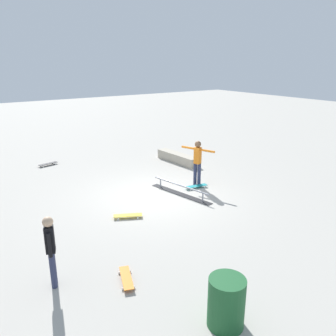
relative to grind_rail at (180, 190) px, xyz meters
name	(u,v)px	position (x,y,z in m)	size (l,w,h in m)	color
ground_plane	(155,196)	(0.35, 0.77, -0.14)	(60.00, 60.00, 0.00)	#ADA89E
grind_rail	(180,190)	(0.00, 0.00, 0.00)	(2.51, 0.73, 0.33)	black
skate_ledge	(178,158)	(3.06, -2.10, 0.05)	(2.24, 0.46, 0.39)	#B2A893
skater_main	(197,160)	(0.34, -0.97, 0.80)	(1.24, 0.52, 1.61)	#2D3351
skateboard_main	(196,186)	(0.14, -0.78, -0.07)	(0.36, 0.82, 0.09)	teal
bystander_black_shirt	(51,248)	(-2.46, 4.89, 0.70)	(0.34, 0.23, 1.48)	#2D3351
loose_skateboard_yellow	(128,215)	(-0.59, 2.28, -0.07)	(0.53, 0.81, 0.09)	yellow
loose_skateboard_black	(48,164)	(5.74, 2.69, -0.07)	(0.38, 0.82, 0.09)	black
loose_skateboard_orange	(126,278)	(-3.14, 3.66, -0.07)	(0.82, 0.46, 0.09)	orange
trash_bin	(226,303)	(-5.13, 2.85, 0.30)	(0.62, 0.62, 0.88)	#1E592D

